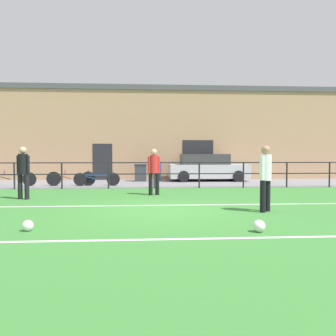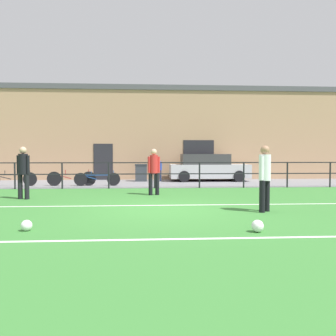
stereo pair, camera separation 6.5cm
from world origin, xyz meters
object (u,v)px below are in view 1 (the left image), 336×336
Objects in this scene: player_striker at (154,169)px; parked_car_red at (207,168)px; bicycle_parked_0 at (11,179)px; bicycle_parked_2 at (71,178)px; soccer_ball_match at (28,226)px; spectator_child at (158,168)px; soccer_ball_spare at (259,226)px; player_goalkeeper at (23,169)px; player_winger at (265,174)px; bicycle_parked_1 at (97,179)px; trash_bin_0 at (141,173)px.

player_striker reaches higher than parked_car_red.
parked_car_red is 1.88× the size of bicycle_parked_0.
soccer_ball_match is at bearing -83.32° from bicycle_parked_2.
soccer_ball_match is 0.17× the size of spectator_child.
player_goalkeeper is at bearing 139.18° from soccer_ball_spare.
player_goalkeeper is 0.76× the size of bicycle_parked_0.
player_striker reaches higher than spectator_child.
player_winger is 0.75× the size of bicycle_parked_0.
bicycle_parked_2 is (-4.19, -2.52, -0.37)m from spectator_child.
parked_car_red is at bearing 25.62° from bicycle_parked_1.
player_striker is 7.15m from parked_car_red.
parked_car_red is 7.42m from bicycle_parked_2.
trash_bin_0 is at bearing -178.80° from parked_car_red.
player_striker is 1.34× the size of spectator_child.
player_winger is at bearing -4.55° from player_goalkeeper.
player_goalkeeper is 1.01× the size of player_winger.
bicycle_parked_2 is at bearing 175.57° from bicycle_parked_1.
bicycle_parked_2 is (2.74, -0.00, 0.01)m from bicycle_parked_0.
player_winger is (7.17, -3.05, -0.01)m from player_goalkeeper.
parked_car_red is (1.31, 12.68, 0.61)m from soccer_ball_spare.
soccer_ball_spare is at bearing -86.06° from player_striker.
soccer_ball_spare is 12.83m from trash_bin_0.
player_goalkeeper is 10.50m from parked_car_red.
soccer_ball_match is 9.70m from bicycle_parked_2.
bicycle_parked_2 is 2.41× the size of trash_bin_0.
player_winger is (2.79, -3.94, 0.02)m from player_striker.
bicycle_parked_0 reaches higher than bicycle_parked_1.
trash_bin_0 is (-0.96, 0.06, -0.24)m from spectator_child.
soccer_ball_spare reaches higher than soccer_ball_match.
player_goalkeeper is 8.20m from trash_bin_0.
soccer_ball_match is at bearing 156.22° from player_winger.
spectator_child is at bearing 31.01° from bicycle_parked_2.
soccer_ball_match is 0.10× the size of bicycle_parked_2.
spectator_child is (0.42, 6.28, -0.22)m from player_striker.
trash_bin_0 is (-3.33, 10.27, -0.49)m from player_winger.
trash_bin_0 is (5.97, 2.58, 0.14)m from bicycle_parked_0.
trash_bin_0 is at bearing 38.59° from bicycle_parked_2.
player_goalkeeper is at bearing 74.40° from spectator_child.
bicycle_parked_0 is (-8.35, 10.03, 0.24)m from soccer_ball_spare.
player_striker is at bearing -54.96° from bicycle_parked_1.
parked_car_red reaches higher than spectator_child.
player_goalkeeper is 8.09× the size of soccer_ball_match.
soccer_ball_match is 0.09× the size of bicycle_parked_0.
player_goalkeeper reaches higher than player_winger.
player_striker reaches higher than trash_bin_0.
soccer_ball_spare is (6.22, -5.38, -0.88)m from player_goalkeeper.
trash_bin_0 reaches higher than soccer_ball_match.
player_winger reaches higher than player_striker.
trash_bin_0 is at bearing 14.90° from spectator_child.
bicycle_parked_2 is at bearing 122.63° from player_striker.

